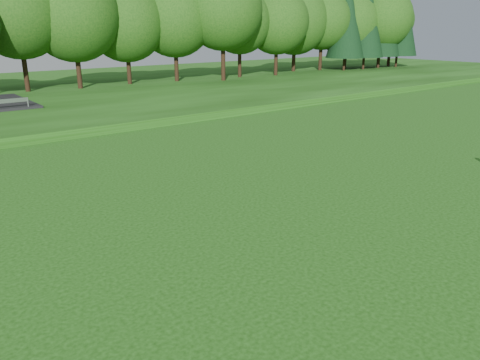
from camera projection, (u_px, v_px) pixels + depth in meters
berm at (149, 92)px, 47.51m from camera, size 130.00×30.00×0.60m
walking_path at (233, 114)px, 37.11m from camera, size 130.00×1.60×0.04m
treeline at (127, 12)px, 48.09m from camera, size 104.00×7.00×15.00m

